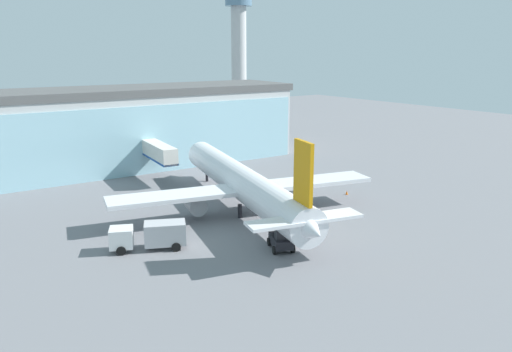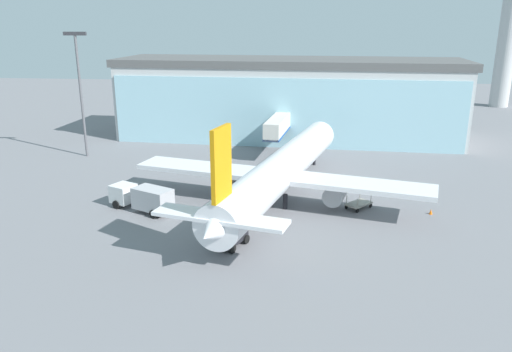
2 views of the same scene
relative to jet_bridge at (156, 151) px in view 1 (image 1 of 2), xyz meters
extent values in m
plane|color=slate|center=(0.82, -25.60, -4.21)|extent=(240.00, 240.00, 0.00)
cube|color=#BBBBBB|center=(0.82, 11.07, 1.75)|extent=(55.96, 17.49, 11.92)
cube|color=#97C5D4|center=(0.44, 3.57, 1.15)|extent=(54.12, 3.03, 10.73)
cube|color=#555555|center=(0.82, 11.07, 8.31)|extent=(57.08, 17.84, 1.20)
cube|color=silver|center=(-0.01, -0.10, 0.17)|extent=(3.67, 13.03, 2.40)
cube|color=#194799|center=(-0.01, -0.10, -0.88)|extent=(3.71, 13.03, 0.30)
cylinder|color=#4C4C51|center=(0.55, 4.69, -2.62)|extent=(0.70, 0.70, 3.18)
cylinder|color=#BCBCBC|center=(48.14, 48.60, 11.07)|extent=(4.14, 4.14, 30.55)
cylinder|color=silver|center=(1.67, -20.26, -0.66)|extent=(12.42, 35.38, 3.90)
cone|color=silver|center=(5.98, -3.05, -0.66)|extent=(4.52, 3.86, 3.90)
cone|color=silver|center=(-2.65, -37.48, -0.66)|extent=(4.38, 4.73, 3.51)
cube|color=silver|center=(1.23, -21.98, -1.05)|extent=(32.23, 11.90, 0.50)
cube|color=silver|center=(-2.41, -36.51, -0.07)|extent=(11.25, 5.00, 0.30)
cube|color=orange|center=(-2.29, -36.02, 4.18)|extent=(1.13, 3.19, 5.78)
cylinder|color=gray|center=(-4.57, -20.01, -2.40)|extent=(2.82, 3.61, 2.10)
cylinder|color=gray|center=(7.29, -22.99, -2.40)|extent=(2.82, 3.61, 2.10)
cylinder|color=black|center=(-0.14, -22.67, -3.41)|extent=(0.50, 0.50, 1.60)
cylinder|color=black|center=(2.13, -23.24, -3.41)|extent=(0.50, 0.50, 1.60)
cylinder|color=black|center=(5.25, -5.96, -3.41)|extent=(0.40, 0.40, 1.60)
cube|color=silver|center=(-15.07, -24.13, -2.81)|extent=(2.93, 2.93, 1.90)
cube|color=#B2B2B7|center=(-11.28, -25.93, -2.66)|extent=(4.56, 3.70, 2.20)
cylinder|color=black|center=(-15.55, -25.12, -3.76)|extent=(0.94, 0.66, 0.90)
cylinder|color=black|center=(-14.60, -23.13, -3.76)|extent=(0.94, 0.66, 0.90)
cylinder|color=black|center=(-10.85, -27.35, -3.76)|extent=(0.94, 0.66, 0.90)
cylinder|color=black|center=(-9.91, -25.36, -3.76)|extent=(0.94, 0.66, 0.90)
cube|color=#9E998C|center=(9.82, -22.29, -3.69)|extent=(3.08, 3.14, 0.16)
cylinder|color=black|center=(9.59, -23.60, -3.99)|extent=(0.39, 0.40, 0.44)
cylinder|color=#9E998C|center=(9.59, -23.60, -3.16)|extent=(0.08, 0.08, 0.90)
cylinder|color=black|center=(8.53, -22.62, -3.99)|extent=(0.39, 0.40, 0.44)
cylinder|color=#9E998C|center=(8.53, -22.62, -3.16)|extent=(0.08, 0.08, 0.90)
cylinder|color=black|center=(11.11, -21.96, -3.99)|extent=(0.39, 0.40, 0.44)
cylinder|color=#9E998C|center=(11.11, -21.96, -3.16)|extent=(0.08, 0.08, 0.90)
cylinder|color=black|center=(10.05, -20.98, -3.99)|extent=(0.39, 0.40, 0.44)
cylinder|color=#9E998C|center=(10.05, -20.98, -3.16)|extent=(0.08, 0.08, 0.90)
cube|color=black|center=(-2.21, -32.86, -3.36)|extent=(2.96, 3.66, 0.90)
cube|color=#26262B|center=(-2.47, -33.44, -2.41)|extent=(1.69, 1.49, 1.00)
cylinder|color=black|center=(-2.56, -31.47, -3.81)|extent=(0.65, 0.87, 0.80)
cylinder|color=black|center=(-0.92, -32.21, -3.81)|extent=(0.65, 0.87, 0.80)
cylinder|color=black|center=(-3.49, -33.51, -3.81)|extent=(0.65, 0.87, 0.80)
cylinder|color=black|center=(-1.85, -34.25, -3.81)|extent=(0.65, 0.87, 0.80)
cone|color=orange|center=(1.67, -27.06, -3.93)|extent=(0.36, 0.36, 0.55)
cone|color=orange|center=(17.03, -23.24, -3.93)|extent=(0.36, 0.36, 0.55)
camera|label=1|loc=(-31.22, -68.61, 14.87)|focal=35.00mm
camera|label=2|loc=(4.28, -72.45, 14.62)|focal=35.00mm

